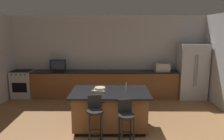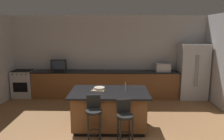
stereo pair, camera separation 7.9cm
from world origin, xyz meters
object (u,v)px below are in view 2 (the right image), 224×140
(kitchen_island, at_px, (109,109))
(bar_stool_right, at_px, (125,119))
(tv_monitor, at_px, (59,66))
(tv_remote, at_px, (92,90))
(bar_stool_left, at_px, (94,115))
(refrigerator, at_px, (192,71))
(microwave, at_px, (163,67))
(range_oven, at_px, (24,84))
(fruit_bowl, at_px, (99,89))
(cutting_board, at_px, (98,90))

(kitchen_island, distance_m, bar_stool_right, 0.85)
(tv_monitor, bearing_deg, tv_remote, -58.51)
(tv_monitor, bearing_deg, bar_stool_left, -63.82)
(bar_stool_right, bearing_deg, tv_monitor, 113.24)
(tv_remote, bearing_deg, tv_monitor, 120.69)
(refrigerator, xyz_separation_m, tv_remote, (-3.17, -2.29, -0.01))
(microwave, bearing_deg, tv_monitor, -179.17)
(range_oven, relative_size, fruit_bowl, 3.66)
(kitchen_island, distance_m, fruit_bowl, 0.55)
(fruit_bowl, distance_m, cutting_board, 0.06)
(microwave, relative_size, bar_stool_right, 0.51)
(refrigerator, distance_m, range_oven, 5.86)
(tv_monitor, bearing_deg, fruit_bowl, -55.39)
(tv_remote, bearing_deg, refrigerator, 35.07)
(cutting_board, bearing_deg, fruit_bowl, 64.26)
(bar_stool_left, bearing_deg, microwave, 49.20)
(tv_monitor, xyz_separation_m, cutting_board, (1.55, -2.33, -0.18))
(kitchen_island, relative_size, fruit_bowl, 7.09)
(kitchen_island, relative_size, tv_monitor, 3.36)
(microwave, height_order, bar_stool_left, microwave)
(refrigerator, height_order, bar_stool_right, refrigerator)
(kitchen_island, xyz_separation_m, bar_stool_left, (-0.30, -0.70, 0.14))
(refrigerator, xyz_separation_m, fruit_bowl, (-3.00, -2.28, 0.02))
(refrigerator, relative_size, bar_stool_right, 1.98)
(refrigerator, relative_size, tv_monitor, 3.44)
(tv_monitor, relative_size, bar_stool_left, 0.54)
(tv_monitor, xyz_separation_m, bar_stool_right, (2.15, -3.16, -0.55))
(range_oven, xyz_separation_m, bar_stool_left, (2.78, -3.13, 0.14))
(tv_monitor, xyz_separation_m, tv_remote, (1.40, -2.29, -0.18))
(tv_monitor, relative_size, fruit_bowl, 2.11)
(tv_monitor, distance_m, bar_stool_left, 3.47)
(refrigerator, distance_m, bar_stool_left, 4.35)
(tv_remote, xyz_separation_m, cutting_board, (0.14, -0.04, -0.00))
(microwave, bearing_deg, refrigerator, -3.15)
(microwave, height_order, bar_stool_right, microwave)
(refrigerator, height_order, range_oven, refrigerator)
(range_oven, relative_size, microwave, 1.96)
(bar_stool_left, bearing_deg, fruit_bowl, 78.41)
(bar_stool_left, relative_size, tv_remote, 5.93)
(kitchen_island, height_order, bar_stool_left, bar_stool_left)
(fruit_bowl, bearing_deg, cutting_board, -115.74)
(bar_stool_right, bearing_deg, range_oven, 125.80)
(kitchen_island, xyz_separation_m, range_oven, (-3.08, 2.43, -0.00))
(fruit_bowl, bearing_deg, bar_stool_right, -56.72)
(refrigerator, xyz_separation_m, bar_stool_left, (-3.06, -3.08, -0.32))
(refrigerator, bearing_deg, bar_stool_left, -134.80)
(tv_monitor, height_order, cutting_board, tv_monitor)
(microwave, relative_size, cutting_board, 1.53)
(bar_stool_left, xyz_separation_m, tv_remote, (-0.11, 0.79, 0.32))
(microwave, relative_size, fruit_bowl, 1.86)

